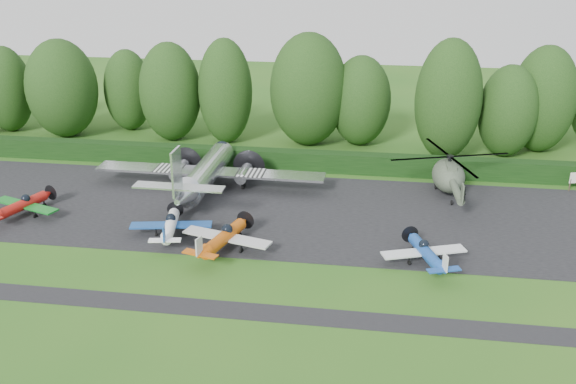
# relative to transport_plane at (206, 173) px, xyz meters

# --- Properties ---
(ground) EXTENTS (160.00, 160.00, 0.00)m
(ground) POSITION_rel_transport_plane_xyz_m (3.06, -13.56, -1.96)
(ground) COLOR #265B19
(ground) RESTS_ON ground
(apron) EXTENTS (70.00, 18.00, 0.01)m
(apron) POSITION_rel_transport_plane_xyz_m (3.06, -3.56, -1.96)
(apron) COLOR black
(apron) RESTS_ON ground
(taxiway_verge) EXTENTS (70.00, 2.00, 0.00)m
(taxiway_verge) POSITION_rel_transport_plane_xyz_m (3.06, -19.56, -1.96)
(taxiway_verge) COLOR black
(taxiway_verge) RESTS_ON ground
(hedgerow) EXTENTS (90.00, 1.60, 2.00)m
(hedgerow) POSITION_rel_transport_plane_xyz_m (3.06, 7.44, -1.96)
(hedgerow) COLOR black
(hedgerow) RESTS_ON ground
(transport_plane) EXTENTS (21.94, 16.82, 7.03)m
(transport_plane) POSITION_rel_transport_plane_xyz_m (0.00, 0.00, 0.00)
(transport_plane) COLOR silver
(transport_plane) RESTS_ON ground
(light_plane_red) EXTENTS (6.56, 6.89, 2.52)m
(light_plane_red) POSITION_rel_transport_plane_xyz_m (-14.13, -7.71, -0.91)
(light_plane_red) COLOR #A7160F
(light_plane_red) RESTS_ON ground
(light_plane_white) EXTENTS (6.47, 6.81, 2.49)m
(light_plane_white) POSITION_rel_transport_plane_xyz_m (-0.27, -9.78, -0.92)
(light_plane_white) COLOR white
(light_plane_white) RESTS_ON ground
(light_plane_orange) EXTENTS (7.14, 7.51, 2.74)m
(light_plane_orange) POSITION_rel_transport_plane_xyz_m (4.48, -11.52, -0.82)
(light_plane_orange) COLOR #BD500B
(light_plane_orange) RESTS_ON ground
(light_plane_blue) EXTENTS (6.32, 6.64, 2.43)m
(light_plane_blue) POSITION_rel_transport_plane_xyz_m (19.58, -11.53, -0.95)
(light_plane_blue) COLOR #184494
(light_plane_blue) RESTS_ON ground
(helicopter) EXTENTS (11.35, 13.29, 3.66)m
(helicopter) POSITION_rel_transport_plane_xyz_m (22.29, 3.12, 0.00)
(helicopter) COLOR #3B4837
(helicopter) RESTS_ON ground
(tree_1) EXTENTS (7.06, 7.06, 11.72)m
(tree_1) POSITION_rel_transport_plane_xyz_m (33.16, 17.50, 3.89)
(tree_1) COLOR black
(tree_1) RESTS_ON ground
(tree_2) EXTENTS (5.73, 5.73, 9.87)m
(tree_2) POSITION_rel_transport_plane_xyz_m (-14.70, 19.01, 2.96)
(tree_2) COLOR black
(tree_2) RESTS_ON ground
(tree_3) EXTENTS (6.12, 6.12, 11.99)m
(tree_3) POSITION_rel_transport_plane_xyz_m (-1.75, 15.63, 4.02)
(tree_3) COLOR black
(tree_3) RESTS_ON ground
(tree_4) EXTENTS (8.22, 8.22, 11.51)m
(tree_4) POSITION_rel_transport_plane_xyz_m (-21.25, 15.28, 3.79)
(tree_4) COLOR black
(tree_4) RESTS_ON ground
(tree_5) EXTENTS (6.08, 6.08, 10.36)m
(tree_5) POSITION_rel_transport_plane_xyz_m (-28.99, 16.35, 3.21)
(tree_5) COLOR black
(tree_5) RESTS_ON ground
(tree_6) EXTENTS (8.68, 8.68, 12.70)m
(tree_6) POSITION_rel_transport_plane_xyz_m (7.65, 16.28, 4.38)
(tree_6) COLOR black
(tree_6) RESTS_ON ground
(tree_7) EXTENTS (6.75, 6.75, 10.20)m
(tree_7) POSITION_rel_transport_plane_xyz_m (13.48, 17.04, 3.13)
(tree_7) COLOR black
(tree_7) RESTS_ON ground
(tree_9) EXTENTS (7.04, 7.04, 11.39)m
(tree_9) POSITION_rel_transport_plane_xyz_m (-8.28, 15.72, 3.72)
(tree_9) COLOR black
(tree_9) RESTS_ON ground
(tree_10) EXTENTS (6.95, 6.95, 12.83)m
(tree_10) POSITION_rel_transport_plane_xyz_m (22.71, 13.46, 4.44)
(tree_10) COLOR black
(tree_10) RESTS_ON ground
(tree_11) EXTENTS (6.24, 6.24, 9.96)m
(tree_11) POSITION_rel_transport_plane_xyz_m (29.20, 15.21, 3.01)
(tree_11) COLOR black
(tree_11) RESTS_ON ground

